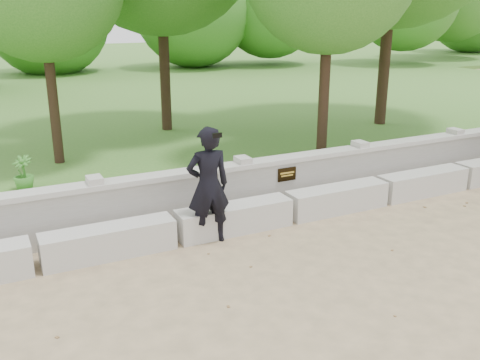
% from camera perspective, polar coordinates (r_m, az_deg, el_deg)
% --- Properties ---
extents(ground, '(80.00, 80.00, 0.00)m').
position_cam_1_polar(ground, '(7.66, 12.65, -9.07)').
color(ground, tan).
rests_on(ground, ground).
extents(lawn, '(40.00, 22.00, 0.25)m').
position_cam_1_polar(lawn, '(20.00, -13.38, 7.94)').
color(lawn, '#3F742A').
rests_on(lawn, ground).
extents(concrete_bench, '(11.90, 0.45, 0.45)m').
position_cam_1_polar(concrete_bench, '(8.98, 5.18, -3.00)').
color(concrete_bench, beige).
rests_on(concrete_bench, ground).
extents(parapet_wall, '(12.50, 0.35, 0.90)m').
position_cam_1_polar(parapet_wall, '(9.46, 3.01, -0.30)').
color(parapet_wall, '#B4B1AA').
rests_on(parapet_wall, ground).
extents(man_main, '(0.69, 0.62, 1.80)m').
position_cam_1_polar(man_main, '(7.95, -3.41, -0.59)').
color(man_main, black).
rests_on(man_main, ground).
extents(shrub_b, '(0.31, 0.35, 0.53)m').
position_cam_1_polar(shrub_b, '(11.31, 11.98, 2.64)').
color(shrub_b, '#40862D').
rests_on(shrub_b, lawn).
extents(shrub_d, '(0.48, 0.47, 0.64)m').
position_cam_1_polar(shrub_d, '(10.42, -22.13, 0.69)').
color(shrub_d, '#40862D').
rests_on(shrub_d, lawn).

